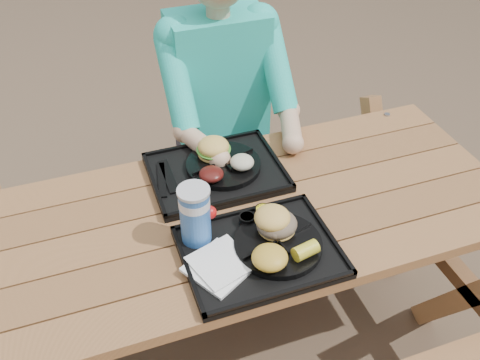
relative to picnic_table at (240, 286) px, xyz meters
name	(u,v)px	position (x,y,z in m)	size (l,w,h in m)	color
ground	(240,344)	(0.00, 0.00, -0.38)	(60.00, 60.00, 0.00)	#999999
picnic_table	(240,286)	(0.00, 0.00, 0.00)	(1.80, 1.49, 0.75)	#999999
tray_near	(260,253)	(-0.01, -0.20, 0.39)	(0.45, 0.35, 0.02)	black
tray_far	(216,173)	(-0.02, 0.20, 0.39)	(0.45, 0.35, 0.02)	black
plate_near	(278,244)	(0.05, -0.20, 0.41)	(0.26, 0.26, 0.02)	black
plate_far	(223,165)	(0.01, 0.21, 0.41)	(0.26, 0.26, 0.02)	black
napkin_stack	(219,266)	(-0.14, -0.22, 0.40)	(0.16, 0.16, 0.02)	white
soda_cup	(195,216)	(-0.17, -0.09, 0.49)	(0.09, 0.09, 0.18)	#1650A5
condiment_bbq	(247,220)	(-0.01, -0.08, 0.41)	(0.05, 0.05, 0.03)	black
condiment_mustard	(263,212)	(0.05, -0.06, 0.41)	(0.05, 0.05, 0.03)	yellow
sandwich	(277,215)	(0.06, -0.15, 0.47)	(0.11, 0.11, 0.12)	#EDB753
mac_cheese	(270,258)	(-0.01, -0.27, 0.44)	(0.10, 0.10, 0.05)	gold
corn_cob	(306,250)	(0.10, -0.28, 0.44)	(0.07, 0.07, 0.04)	yellow
cutlery_far	(168,176)	(-0.18, 0.22, 0.40)	(0.03, 0.18, 0.01)	black
burger	(213,143)	(0.00, 0.26, 0.47)	(0.11, 0.11, 0.10)	#F0BD54
baked_beans	(211,174)	(-0.05, 0.14, 0.43)	(0.08, 0.08, 0.04)	#4D120F
potato_salad	(242,162)	(0.07, 0.16, 0.44)	(0.08, 0.08, 0.05)	beige
diner	(221,125)	(0.14, 0.65, 0.27)	(0.48, 0.84, 1.28)	#1999B3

